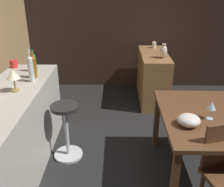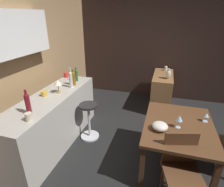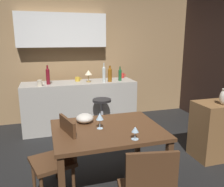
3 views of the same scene
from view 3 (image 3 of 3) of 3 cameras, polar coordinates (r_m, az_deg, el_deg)
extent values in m
plane|color=black|center=(3.29, -2.30, -17.45)|extent=(9.00, 9.00, 0.00)
cube|color=#9E7A51|center=(4.91, -8.61, 8.71)|extent=(5.20, 0.10, 2.60)
cube|color=white|center=(4.74, -12.35, 15.06)|extent=(1.70, 0.32, 0.64)
cube|color=#56351E|center=(2.53, -1.14, -9.02)|extent=(1.17, 0.90, 0.04)
cube|color=#56351E|center=(2.98, -13.55, -13.68)|extent=(0.06, 0.06, 0.70)
cube|color=#56351E|center=(3.19, 6.40, -11.44)|extent=(0.06, 0.06, 0.70)
cube|color=#56351E|center=(2.56, 13.75, -18.44)|extent=(0.06, 0.06, 0.70)
cube|color=#B2ADA3|center=(4.46, -7.91, -2.84)|extent=(2.10, 0.60, 0.90)
cube|color=#56351E|center=(2.52, -14.64, -16.02)|extent=(0.49, 0.49, 0.04)
cube|color=#56351E|center=(2.48, -10.90, -10.79)|extent=(0.13, 0.37, 0.43)
cylinder|color=#56351E|center=(2.75, -18.78, -19.57)|extent=(0.04, 0.04, 0.44)
cylinder|color=#56351E|center=(2.56, -9.46, -21.59)|extent=(0.04, 0.04, 0.44)
cylinder|color=#56351E|center=(2.82, -12.12, -18.23)|extent=(0.04, 0.04, 0.44)
cube|color=#56351E|center=(1.78, 9.87, -20.81)|extent=(0.38, 0.10, 0.46)
cylinder|color=#262323|center=(3.97, -2.54, -1.70)|extent=(0.32, 0.32, 0.04)
cylinder|color=silver|center=(4.07, -2.49, -6.15)|extent=(0.04, 0.04, 0.63)
cylinder|color=silver|center=(4.18, -2.45, -10.18)|extent=(0.34, 0.34, 0.03)
cylinder|color=silver|center=(2.27, 5.71, -11.18)|extent=(0.07, 0.07, 0.00)
cylinder|color=silver|center=(2.26, 5.73, -10.31)|extent=(0.01, 0.01, 0.07)
cone|color=silver|center=(2.23, 5.77, -8.81)|extent=(0.07, 0.07, 0.06)
cylinder|color=silver|center=(2.52, -3.02, -8.62)|extent=(0.06, 0.06, 0.00)
cylinder|color=silver|center=(2.50, -3.03, -7.54)|extent=(0.01, 0.01, 0.10)
cone|color=silver|center=(2.47, -3.05, -5.66)|extent=(0.08, 0.08, 0.08)
ellipsoid|color=beige|center=(2.69, -6.78, -6.10)|extent=(0.20, 0.20, 0.10)
cylinder|color=#8C5114|center=(4.32, -0.52, 4.38)|extent=(0.08, 0.08, 0.22)
sphere|color=#8C5114|center=(4.31, -0.53, 5.83)|extent=(0.08, 0.08, 0.08)
cylinder|color=#8C5114|center=(4.30, -0.53, 6.53)|extent=(0.04, 0.04, 0.06)
cylinder|color=silver|center=(4.28, -2.00, 4.52)|extent=(0.06, 0.06, 0.26)
sphere|color=silver|center=(4.26, -2.02, 6.23)|extent=(0.06, 0.06, 0.06)
cylinder|color=silver|center=(4.25, -2.02, 7.05)|extent=(0.02, 0.02, 0.09)
cylinder|color=#1E592D|center=(4.44, 1.99, 4.42)|extent=(0.06, 0.06, 0.19)
sphere|color=#1E592D|center=(4.43, 2.00, 5.64)|extent=(0.06, 0.06, 0.06)
cylinder|color=#1E592D|center=(4.42, 2.01, 6.29)|extent=(0.02, 0.02, 0.06)
cylinder|color=maroon|center=(4.22, -15.60, 3.88)|extent=(0.07, 0.07, 0.25)
sphere|color=maroon|center=(4.20, -15.70, 5.59)|extent=(0.07, 0.07, 0.07)
cylinder|color=maroon|center=(4.19, -15.75, 6.30)|extent=(0.03, 0.03, 0.07)
cylinder|color=red|center=(4.79, 2.48, 4.49)|extent=(0.10, 0.10, 0.10)
torus|color=red|center=(4.81, 3.16, 4.57)|extent=(0.05, 0.01, 0.05)
cylinder|color=beige|center=(4.12, -17.47, 2.50)|extent=(0.08, 0.08, 0.10)
torus|color=beige|center=(4.12, -16.73, 2.62)|extent=(0.05, 0.01, 0.05)
cylinder|color=gold|center=(4.43, -8.54, 3.54)|extent=(0.10, 0.10, 0.08)
torus|color=gold|center=(4.44, -7.78, 3.63)|extent=(0.05, 0.01, 0.05)
cylinder|color=#A58447|center=(4.32, -5.82, 2.96)|extent=(0.08, 0.08, 0.02)
cylinder|color=#A58447|center=(4.31, -5.84, 3.86)|extent=(0.02, 0.02, 0.12)
cone|color=beige|center=(4.29, -5.87, 5.20)|extent=(0.14, 0.14, 0.09)
ellipsoid|color=beige|center=(3.43, 25.95, -0.88)|extent=(0.11, 0.11, 0.20)
camera|label=1|loc=(3.55, -45.21, 13.94)|focal=41.68mm
camera|label=2|loc=(3.03, -51.28, 16.42)|focal=28.97mm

